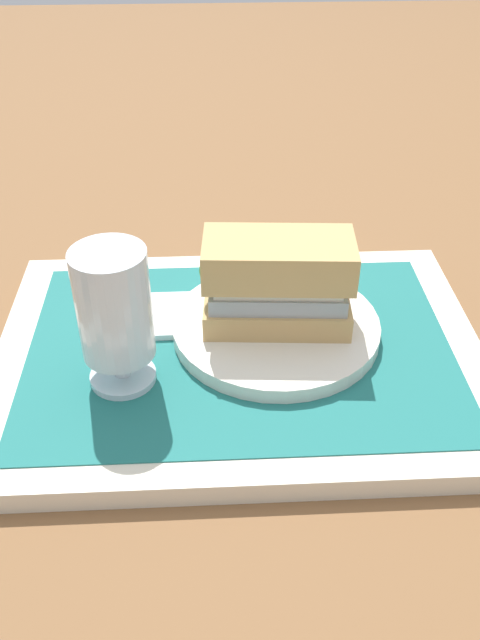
% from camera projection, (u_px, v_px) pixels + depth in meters
% --- Properties ---
extents(ground_plane, '(3.00, 3.00, 0.00)m').
position_uv_depth(ground_plane, '(240.00, 363.00, 0.63)').
color(ground_plane, brown).
extents(tray, '(0.44, 0.32, 0.02)m').
position_uv_depth(tray, '(240.00, 355.00, 0.63)').
color(tray, beige).
rests_on(tray, ground_plane).
extents(placemat, '(0.38, 0.27, 0.00)m').
position_uv_depth(placemat, '(240.00, 346.00, 0.62)').
color(placemat, '#1E6B66').
rests_on(placemat, tray).
extents(plate, '(0.19, 0.19, 0.01)m').
position_uv_depth(plate, '(276.00, 327.00, 0.63)').
color(plate, silver).
rests_on(plate, placemat).
extents(sandwich, '(0.14, 0.07, 0.08)m').
position_uv_depth(sandwich, '(274.00, 282.00, 0.60)').
color(sandwich, tan).
rests_on(sandwich, plate).
extents(beer_glass, '(0.06, 0.06, 0.12)m').
position_uv_depth(beer_glass, '(114.00, 311.00, 0.54)').
color(beer_glass, silver).
rests_on(beer_glass, placemat).
extents(napkin_folded, '(0.09, 0.07, 0.01)m').
position_uv_depth(napkin_folded, '(165.00, 315.00, 0.65)').
color(napkin_folded, white).
rests_on(napkin_folded, placemat).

